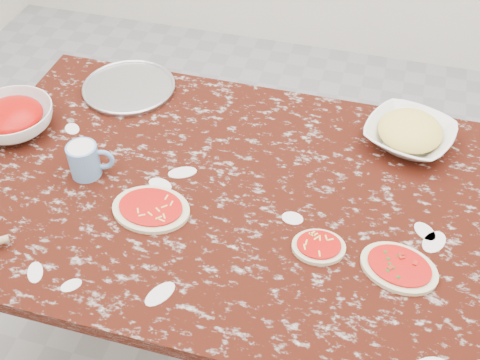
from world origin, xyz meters
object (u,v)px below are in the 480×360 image
pizza_tray (129,88)px  flour_mug (85,160)px  worktable (240,213)px  sauce_bowl (13,119)px  cheese_bowl (409,135)px

pizza_tray → flour_mug: bearing=-83.2°
worktable → sauce_bowl: 0.75m
flour_mug → pizza_tray: bearing=96.8°
pizza_tray → sauce_bowl: 0.38m
worktable → pizza_tray: bearing=143.1°
cheese_bowl → flour_mug: flour_mug is taller
sauce_bowl → pizza_tray: bearing=48.5°
pizza_tray → worktable: bearing=-36.9°
worktable → cheese_bowl: size_ratio=6.32×
sauce_bowl → flour_mug: bearing=-21.6°
pizza_tray → cheese_bowl: 0.92m
pizza_tray → cheese_bowl: size_ratio=1.18×
pizza_tray → flour_mug: 0.41m
cheese_bowl → worktable: bearing=-141.8°
pizza_tray → flour_mug: flour_mug is taller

